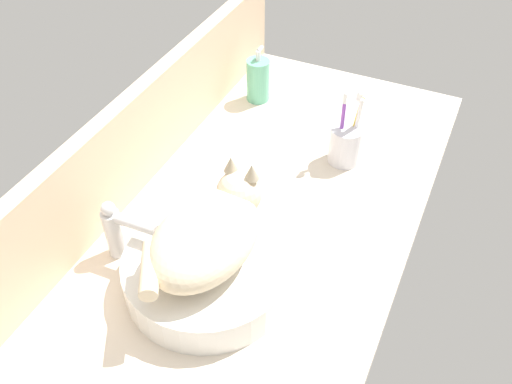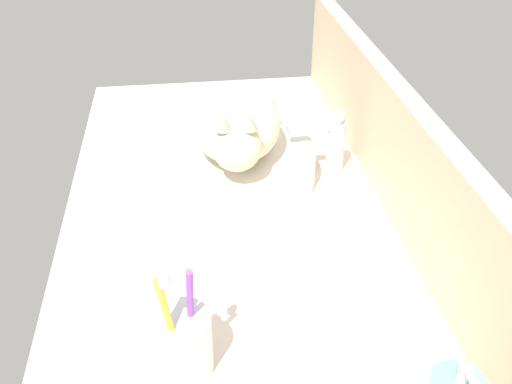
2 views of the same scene
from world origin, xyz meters
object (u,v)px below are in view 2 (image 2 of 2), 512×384
Objects in this scene: faucet at (330,139)px; toothbrush_cup at (183,341)px; sink_basin at (237,163)px; cat at (236,125)px.

toothbrush_cup is (46.73, -30.83, -2.23)cm from faucet.
faucet is 0.73× the size of toothbrush_cup.
faucet is 56.03cm from toothbrush_cup.
sink_basin is at bearing -88.38° from faucet.
sink_basin is 19.43cm from faucet.
cat is 1.72× the size of toothbrush_cup.
cat is 2.36× the size of faucet.
cat is at bearing -1.70° from sink_basin.
sink_basin is at bearing 165.69° from toothbrush_cup.
toothbrush_cup reaches higher than sink_basin.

